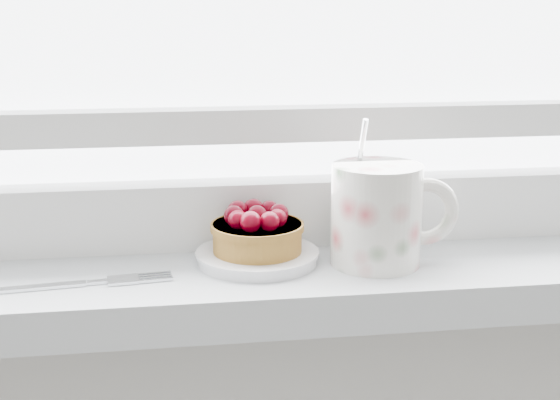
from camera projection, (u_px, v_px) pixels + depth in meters
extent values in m
cube|color=#B8BCBF|center=(296.00, 280.00, 0.79)|extent=(1.60, 0.20, 0.04)
cube|color=white|center=(286.00, 210.00, 0.85)|extent=(1.30, 0.05, 0.07)
cube|color=white|center=(286.00, 123.00, 0.82)|extent=(1.30, 0.04, 0.04)
cylinder|color=white|center=(257.00, 257.00, 0.78)|extent=(0.12, 0.12, 0.01)
cylinder|color=brown|center=(257.00, 237.00, 0.78)|extent=(0.09, 0.09, 0.03)
cylinder|color=brown|center=(257.00, 227.00, 0.78)|extent=(0.09, 0.09, 0.01)
sphere|color=#44000A|center=(257.00, 215.00, 0.77)|extent=(0.02, 0.02, 0.02)
sphere|color=#44000A|center=(279.00, 213.00, 0.78)|extent=(0.02, 0.02, 0.02)
sphere|color=#44000A|center=(269.00, 210.00, 0.79)|extent=(0.02, 0.02, 0.02)
sphere|color=#44000A|center=(253.00, 209.00, 0.79)|extent=(0.02, 0.02, 0.02)
sphere|color=#44000A|center=(238.00, 211.00, 0.79)|extent=(0.02, 0.02, 0.02)
sphere|color=#44000A|center=(234.00, 216.00, 0.77)|extent=(0.02, 0.02, 0.02)
sphere|color=#44000A|center=(238.00, 220.00, 0.76)|extent=(0.02, 0.02, 0.02)
sphere|color=#44000A|center=(251.00, 222.00, 0.75)|extent=(0.02, 0.02, 0.02)
sphere|color=#44000A|center=(269.00, 222.00, 0.75)|extent=(0.02, 0.02, 0.02)
sphere|color=#44000A|center=(277.00, 218.00, 0.76)|extent=(0.02, 0.02, 0.02)
cylinder|color=silver|center=(376.00, 215.00, 0.77)|extent=(0.09, 0.09, 0.10)
cylinder|color=black|center=(378.00, 169.00, 0.76)|extent=(0.08, 0.08, 0.01)
torus|color=silver|center=(425.00, 212.00, 0.77)|extent=(0.07, 0.02, 0.07)
cylinder|color=silver|center=(361.00, 148.00, 0.77)|extent=(0.01, 0.03, 0.06)
cube|color=silver|center=(29.00, 288.00, 0.71)|extent=(0.10, 0.02, 0.00)
cube|color=silver|center=(98.00, 282.00, 0.73)|extent=(0.02, 0.01, 0.00)
cube|color=silver|center=(123.00, 280.00, 0.73)|extent=(0.03, 0.03, 0.00)
cube|color=silver|center=(156.00, 280.00, 0.73)|extent=(0.03, 0.01, 0.00)
cube|color=silver|center=(155.00, 278.00, 0.74)|extent=(0.03, 0.01, 0.00)
cube|color=silver|center=(154.00, 276.00, 0.74)|extent=(0.03, 0.01, 0.00)
cube|color=silver|center=(153.00, 274.00, 0.75)|extent=(0.03, 0.01, 0.00)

